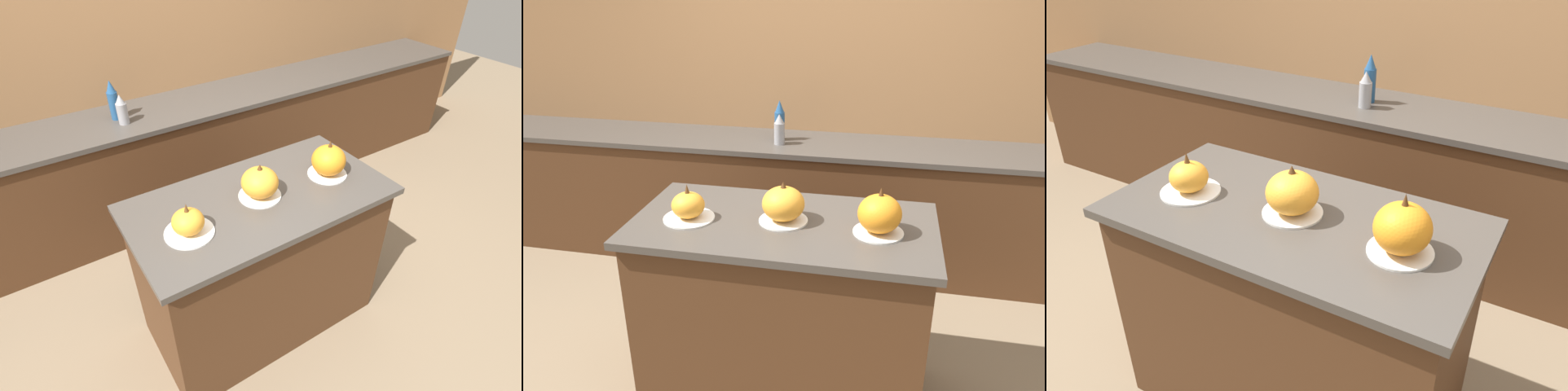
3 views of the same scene
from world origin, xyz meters
TOP-DOWN VIEW (x-y plane):
  - ground_plane at (0.00, 0.00)m, footprint 12.00×12.00m
  - wall_back at (0.00, 1.68)m, footprint 8.00×0.06m
  - kitchen_island at (0.00, 0.00)m, footprint 1.35×0.70m
  - back_counter at (0.00, 1.35)m, footprint 6.00×0.60m
  - pumpkin_cake_left at (-0.42, -0.06)m, footprint 0.23×0.23m
  - pumpkin_cake_center at (0.00, 0.01)m, footprint 0.22×0.22m
  - pumpkin_cake_right at (0.42, -0.03)m, footprint 0.21×0.21m
  - bottle_tall at (-0.32, 1.38)m, footprint 0.07×0.07m
  - bottle_short at (-0.30, 1.27)m, footprint 0.07×0.07m

SIDE VIEW (x-z plane):
  - ground_plane at x=0.00m, z-range 0.00..0.00m
  - back_counter at x=0.00m, z-range 0.00..0.92m
  - kitchen_island at x=0.00m, z-range 0.00..0.96m
  - pumpkin_cake_left at x=-0.42m, z-range 0.93..1.10m
  - bottle_short at x=-0.30m, z-range 0.91..1.12m
  - pumpkin_cake_center at x=0.00m, z-range 0.94..1.13m
  - pumpkin_cake_right at x=0.42m, z-range 0.94..1.15m
  - bottle_tall at x=-0.32m, z-range 0.91..1.19m
  - wall_back at x=0.00m, z-range 0.00..2.50m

